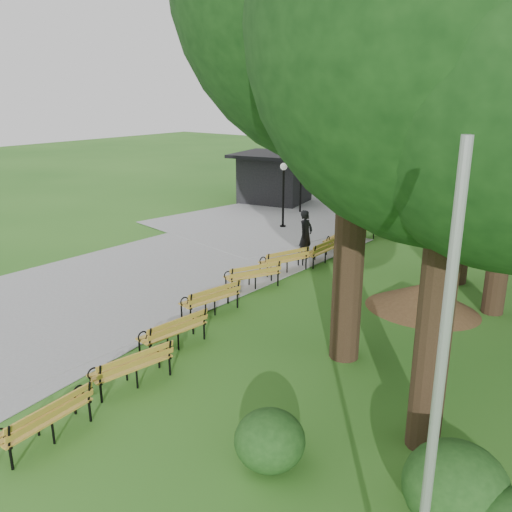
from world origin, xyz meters
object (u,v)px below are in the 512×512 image
Objects in this scene: person at (306,235)px; bench_3 at (210,298)px; bench_7 at (337,238)px; metal_pole at (432,451)px; bench_1 at (131,366)px; lawn_tree_3 at (466,30)px; bench_6 at (320,251)px; bench_0 at (44,418)px; dirt_mound at (423,297)px; bench_5 at (283,260)px; bench_8 at (370,228)px; bench_2 at (172,331)px; kiosk at (275,178)px; lamp_post at (283,181)px; bench_4 at (252,275)px.

bench_3 is (0.64, -5.97, -0.49)m from person.
metal_pole is at bearing 25.20° from bench_7.
lawn_tree_3 is at bearing 117.83° from bench_1.
person is 0.97× the size of bench_6.
bench_0 and bench_1 have the same top height.
dirt_mound is 9.11m from lawn_tree_3.
person is 1.84m from bench_5.
bench_3 is at bearing -170.05° from bench_0.
bench_8 is (0.32, 5.98, 0.00)m from bench_5.
person is 12.59m from lawn_tree_3.
bench_1 is 1.00× the size of bench_2.
bench_2 is at bearing -172.28° from bench_0.
kiosk reaches higher than bench_6.
person is 10.07m from bench_1.
lamp_post reaches higher than bench_1.
kiosk reaches higher than bench_5.
bench_3 is at bearing -155.09° from bench_2.
metal_pole is at bearing -51.16° from lamp_post.
bench_6 is 1.00× the size of bench_8.
lawn_tree_3 is (7.30, -4.39, 6.43)m from bench_4.
bench_6 is (-8.36, 12.01, -2.43)m from metal_pole.
bench_0 is 12.17m from bench_6.
metal_pole is 12.28m from bench_4.
lawn_tree_3 reaches higher than bench_7.
person reaches higher than bench_6.
person is 0.97× the size of bench_5.
bench_1 is at bearing -74.65° from kiosk.
kiosk reaches higher than bench_7.
bench_2 is 1.00× the size of bench_6.
bench_0 and bench_2 have the same top height.
bench_5 is (3.63, -5.16, -1.70)m from lamp_post.
bench_8 is at bearing -156.58° from bench_4.
bench_1 is (-0.28, 2.21, 0.00)m from bench_0.
bench_8 is (0.21, 7.88, 0.00)m from bench_4.
person is 0.32× the size of metal_pole.
bench_5 is at bearing -64.39° from kiosk.
bench_8 is at bearing -178.32° from bench_6.
bench_5 is (-5.07, 0.32, 0.04)m from dirt_mound.
bench_8 is (-1.65, 16.30, 0.00)m from bench_0.
bench_1 reaches higher than dirt_mound.
metal_pole is (12.41, -15.42, 0.72)m from lamp_post.
lawn_tree_3 is (7.41, -6.29, 6.43)m from bench_5.
bench_4 and bench_5 have the same top height.
person is 0.97× the size of bench_0.
dirt_mound is 1.45× the size of bench_3.
lamp_post is 1.56× the size of bench_2.
bench_6 is at bearing -177.08° from bench_0.
person is 0.42× the size of kiosk.
bench_0 is 6.30m from bench_3.
bench_5 and bench_6 have the same top height.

